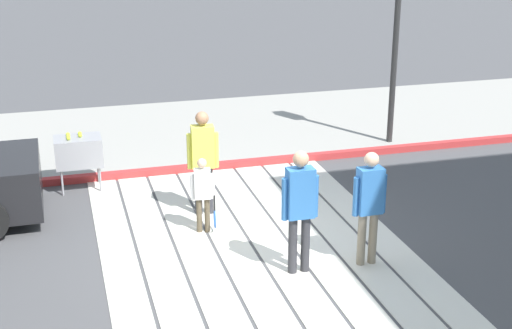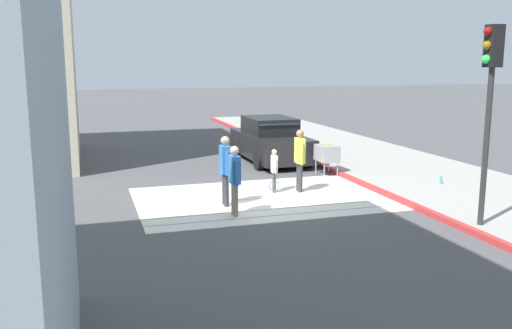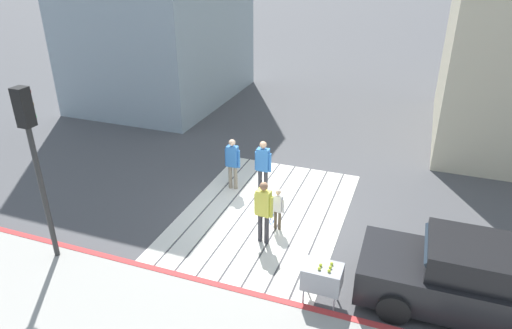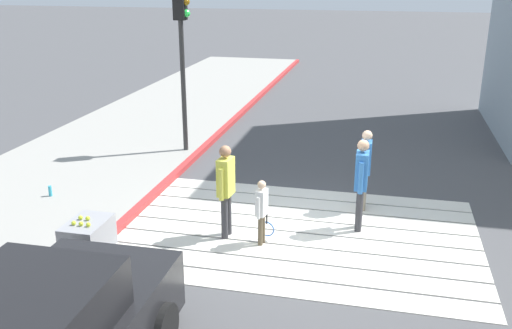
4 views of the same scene
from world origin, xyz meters
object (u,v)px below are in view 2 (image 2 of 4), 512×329
car_parked_near_curb (271,141)px  pedestrian_adult_trailing (300,156)px  pedestrian_adult_side (235,176)px  traffic_light_corner (490,86)px  tennis_ball_cart (327,153)px  water_bottle (441,180)px  pedestrian_adult_lead (225,166)px  pedestrian_child_with_racket (274,169)px

car_parked_near_curb → pedestrian_adult_trailing: (0.76, 4.67, 0.26)m
pedestrian_adult_trailing → pedestrian_adult_side: bearing=37.9°
car_parked_near_curb → traffic_light_corner: 9.48m
car_parked_near_curb → tennis_ball_cart: (-0.90, 2.82, -0.04)m
pedestrian_adult_trailing → water_bottle: bearing=169.6°
water_bottle → pedestrian_adult_trailing: (4.00, -0.74, 0.77)m
car_parked_near_curb → pedestrian_adult_trailing: pedestrian_adult_trailing is taller
traffic_light_corner → pedestrian_adult_lead: 6.19m
tennis_ball_cart → pedestrian_child_with_racket: (2.34, 1.71, -0.04)m
water_bottle → pedestrian_child_with_racket: size_ratio=0.19×
traffic_light_corner → water_bottle: (-1.66, -3.66, -2.81)m
water_bottle → pedestrian_adult_lead: pedestrian_adult_lead is taller
car_parked_near_curb → pedestrian_adult_lead: size_ratio=2.49×
car_parked_near_curb → water_bottle: bearing=120.9°
traffic_light_corner → tennis_ball_cart: 6.71m
pedestrian_adult_trailing → traffic_light_corner: bearing=118.0°
tennis_ball_cart → pedestrian_adult_side: bearing=42.6°
traffic_light_corner → water_bottle: bearing=-114.4°
pedestrian_adult_side → water_bottle: bearing=-170.4°
pedestrian_child_with_racket → car_parked_near_curb: bearing=-107.6°
pedestrian_adult_lead → pedestrian_adult_side: size_ratio=1.06×
pedestrian_child_with_racket → pedestrian_adult_side: bearing=50.0°
tennis_ball_cart → pedestrian_adult_side: pedestrian_adult_side is taller
pedestrian_adult_lead → tennis_ball_cart: bearing=-145.8°
water_bottle → pedestrian_adult_trailing: pedestrian_adult_trailing is taller
pedestrian_adult_lead → pedestrian_adult_side: (0.03, 0.98, -0.06)m
pedestrian_adult_side → pedestrian_adult_trailing: bearing=-142.1°
pedestrian_adult_lead → pedestrian_child_with_racket: (-1.61, -0.97, -0.35)m
pedestrian_adult_lead → traffic_light_corner: bearing=142.3°
pedestrian_child_with_racket → traffic_light_corner: bearing=123.6°
pedestrian_adult_trailing → pedestrian_adult_side: pedestrian_adult_trailing is taller
car_parked_near_curb → tennis_ball_cart: size_ratio=4.24×
traffic_light_corner → water_bottle: size_ratio=19.27×
tennis_ball_cart → pedestrian_adult_side: (3.98, 3.66, 0.26)m
water_bottle → pedestrian_child_with_racket: 4.78m
water_bottle → pedestrian_adult_lead: bearing=0.8°
traffic_light_corner → tennis_ball_cart: traffic_light_corner is taller
car_parked_near_curb → traffic_light_corner: size_ratio=1.02×
water_bottle → car_parked_near_curb: bearing=-59.1°
pedestrian_adult_lead → pedestrian_child_with_racket: 1.91m
tennis_ball_cart → water_bottle: 3.52m
pedestrian_adult_lead → pedestrian_adult_trailing: (-2.29, -0.82, -0.01)m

